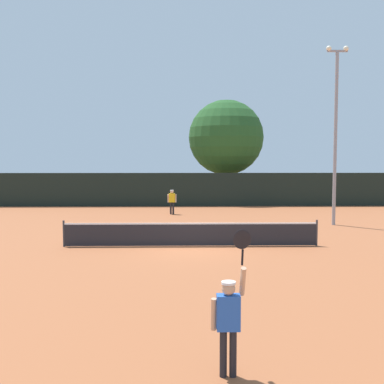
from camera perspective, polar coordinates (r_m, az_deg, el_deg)
The scene contains 9 objects.
ground_plane at distance 18.88m, azimuth -0.14°, elevation -6.73°, with size 120.00×120.00×0.00m, color #9E5633.
tennis_net at distance 18.79m, azimuth -0.14°, elevation -5.19°, with size 10.39×0.08×1.07m.
perimeter_fence at distance 34.41m, azimuth -0.57°, elevation 0.31°, with size 32.24×0.12×2.50m, color black.
player_serving at distance 7.77m, azimuth 4.61°, elevation -14.81°, with size 0.68×0.38×2.42m.
player_receiving at distance 29.46m, azimuth -2.50°, elevation -0.94°, with size 0.57×0.23×1.56m.
tennis_ball at distance 22.24m, azimuth 4.33°, elevation -4.99°, with size 0.07×0.07×0.07m, color #CCE033.
light_pole at distance 25.81m, azimuth 17.38°, elevation 7.86°, with size 1.18×0.28×9.47m.
large_tree at distance 38.09m, azimuth 4.25°, elevation 6.74°, with size 6.14×6.14×8.36m.
parked_car_near at distance 41.20m, azimuth -5.61°, elevation 0.27°, with size 2.44×4.41×1.69m.
Camera 1 is at (-0.30, -18.54, 3.58)m, focal length 43.03 mm.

